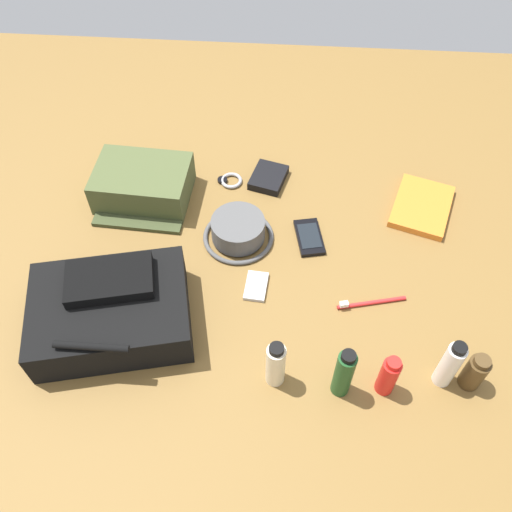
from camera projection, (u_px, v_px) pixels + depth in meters
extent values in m
cube|color=brown|center=(256.00, 268.00, 1.41)|extent=(2.64, 2.02, 0.02)
cube|color=black|center=(111.00, 312.00, 1.26)|extent=(0.40, 0.33, 0.10)
cube|color=black|center=(110.00, 280.00, 1.23)|extent=(0.21, 0.16, 0.03)
cylinder|color=black|center=(91.00, 347.00, 1.13)|extent=(0.16, 0.02, 0.02)
cube|color=#47512D|center=(143.00, 183.00, 1.51)|extent=(0.26, 0.20, 0.10)
cube|color=#394124|center=(138.00, 220.00, 1.49)|extent=(0.24, 0.08, 0.01)
cylinder|color=#4F4F4F|center=(238.00, 229.00, 1.43)|extent=(0.14, 0.14, 0.06)
torus|color=#4F4F4F|center=(238.00, 237.00, 1.45)|extent=(0.19, 0.19, 0.01)
cylinder|color=#473319|center=(474.00, 373.00, 1.17)|extent=(0.05, 0.05, 0.09)
cylinder|color=#473319|center=(482.00, 362.00, 1.13)|extent=(0.03, 0.03, 0.01)
cylinder|color=white|center=(449.00, 365.00, 1.16)|extent=(0.04, 0.04, 0.14)
cylinder|color=black|center=(460.00, 348.00, 1.10)|extent=(0.03, 0.03, 0.01)
cylinder|color=red|center=(388.00, 377.00, 1.16)|extent=(0.04, 0.04, 0.11)
cylinder|color=red|center=(394.00, 363.00, 1.11)|extent=(0.03, 0.03, 0.01)
cylinder|color=#19471E|center=(344.00, 374.00, 1.14)|extent=(0.04, 0.04, 0.15)
cylinder|color=black|center=(349.00, 356.00, 1.08)|extent=(0.03, 0.03, 0.01)
cylinder|color=beige|center=(276.00, 365.00, 1.16)|extent=(0.04, 0.04, 0.13)
cylinder|color=black|center=(277.00, 349.00, 1.11)|extent=(0.03, 0.03, 0.01)
cube|color=orange|center=(422.00, 206.00, 1.51)|extent=(0.20, 0.23, 0.02)
cube|color=white|center=(422.00, 207.00, 1.51)|extent=(0.19, 0.22, 0.01)
cube|color=black|center=(309.00, 237.00, 1.45)|extent=(0.09, 0.13, 0.01)
cube|color=black|center=(309.00, 236.00, 1.44)|extent=(0.07, 0.09, 0.00)
cube|color=#B7B7BC|center=(256.00, 286.00, 1.36)|extent=(0.06, 0.09, 0.01)
cylinder|color=silver|center=(257.00, 280.00, 1.36)|extent=(0.03, 0.03, 0.00)
torus|color=#99999E|center=(231.00, 181.00, 1.58)|extent=(0.06, 0.06, 0.01)
cylinder|color=black|center=(222.00, 180.00, 1.58)|extent=(0.03, 0.03, 0.01)
cylinder|color=red|center=(372.00, 303.00, 1.33)|extent=(0.17, 0.05, 0.01)
cube|color=white|center=(344.00, 304.00, 1.31)|extent=(0.02, 0.02, 0.01)
cube|color=black|center=(268.00, 178.00, 1.58)|extent=(0.12, 0.13, 0.02)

